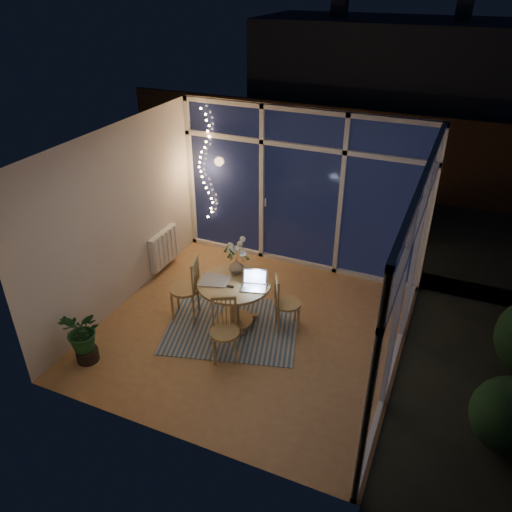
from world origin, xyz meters
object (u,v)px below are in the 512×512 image
object	(u,v)px
chair_left	(184,288)
chair_right	(288,302)
laptop	(254,281)
potted_plant	(84,336)
flower_vase	(236,266)
dining_table	(235,303)
chair_front	(225,331)

from	to	relation	value
chair_left	chair_right	xyz separation A→B (m)	(1.42, 0.32, -0.06)
laptop	potted_plant	distance (m)	2.24
chair_left	flower_vase	size ratio (longest dim) A/B	4.55
chair_right	potted_plant	distance (m)	2.66
chair_left	potted_plant	distance (m)	1.48
chair_right	dining_table	bearing A→B (deg)	78.54
dining_table	chair_right	size ratio (longest dim) A/B	1.19
dining_table	laptop	size ratio (longest dim) A/B	3.04
chair_front	chair_right	bearing A→B (deg)	34.48
dining_table	chair_right	bearing A→B (deg)	16.30
chair_front	flower_vase	distance (m)	1.03
laptop	dining_table	bearing A→B (deg)	160.50
chair_front	chair_left	bearing A→B (deg)	121.10
chair_right	potted_plant	size ratio (longest dim) A/B	1.10
chair_front	laptop	xyz separation A→B (m)	(0.10, 0.68, 0.37)
laptop	flower_vase	bearing A→B (deg)	130.44
chair_right	potted_plant	xyz separation A→B (m)	(-2.09, -1.64, -0.04)
chair_left	chair_right	bearing A→B (deg)	86.20
laptop	potted_plant	xyz separation A→B (m)	(-1.69, -1.41, -0.42)
dining_table	chair_left	distance (m)	0.74
dining_table	flower_vase	world-z (taller)	flower_vase
chair_left	chair_front	bearing A→B (deg)	41.00
dining_table	chair_front	size ratio (longest dim) A/B	1.17
chair_front	potted_plant	xyz separation A→B (m)	(-1.59, -0.73, -0.05)
chair_left	flower_vase	distance (m)	0.79
chair_left	potted_plant	size ratio (longest dim) A/B	1.26
chair_left	flower_vase	world-z (taller)	chair_left
laptop	flower_vase	xyz separation A→B (m)	(-0.37, 0.26, -0.01)
chair_front	dining_table	bearing A→B (deg)	79.13
dining_table	chair_left	world-z (taller)	chair_left
chair_front	potted_plant	bearing A→B (deg)	178.37
dining_table	flower_vase	size ratio (longest dim) A/B	4.72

